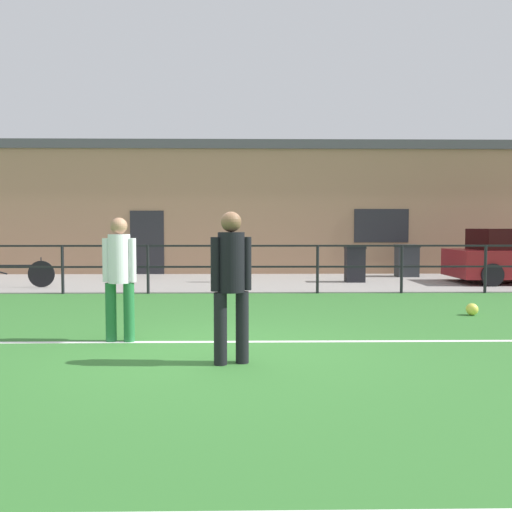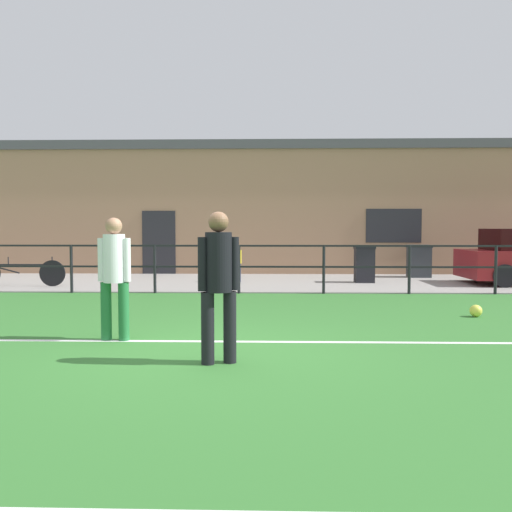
% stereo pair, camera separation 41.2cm
% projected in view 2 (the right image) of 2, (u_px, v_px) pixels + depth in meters
% --- Properties ---
extents(ground, '(60.00, 44.00, 0.04)m').
position_uv_depth(ground, '(210.00, 355.00, 6.64)').
color(ground, '#33702D').
extents(field_line_touchline, '(36.00, 0.11, 0.00)m').
position_uv_depth(field_line_touchline, '(216.00, 341.00, 7.32)').
color(field_line_touchline, white).
rests_on(field_line_touchline, ground).
extents(pavement_strip, '(48.00, 5.00, 0.02)m').
position_uv_depth(pavement_strip, '(244.00, 282.00, 15.12)').
color(pavement_strip, gray).
rests_on(pavement_strip, ground).
extents(perimeter_fence, '(36.07, 0.07, 1.15)m').
position_uv_depth(perimeter_fence, '(239.00, 262.00, 12.58)').
color(perimeter_fence, black).
rests_on(perimeter_fence, ground).
extents(clubhouse_facade, '(28.00, 2.56, 4.42)m').
position_uv_depth(clubhouse_facade, '(249.00, 208.00, 18.69)').
color(clubhouse_facade, '#A37A5B').
rests_on(clubhouse_facade, ground).
extents(player_goalkeeper, '(0.46, 0.31, 1.75)m').
position_uv_depth(player_goalkeeper, '(219.00, 278.00, 6.10)').
color(player_goalkeeper, black).
rests_on(player_goalkeeper, ground).
extents(player_striker, '(0.47, 0.30, 1.70)m').
position_uv_depth(player_striker, '(114.00, 271.00, 7.36)').
color(player_striker, '#237038').
rests_on(player_striker, ground).
extents(soccer_ball_match, '(0.21, 0.21, 0.21)m').
position_uv_depth(soccer_ball_match, '(476.00, 311.00, 9.32)').
color(soccer_ball_match, '#E5E04C').
rests_on(soccer_ball_match, ground).
extents(spectator_child, '(0.28, 0.19, 1.08)m').
position_uv_depth(spectator_child, '(236.00, 260.00, 14.97)').
color(spectator_child, '#232D4C').
rests_on(spectator_child, pavement_strip).
extents(bicycle_parked_0, '(2.40, 0.04, 0.77)m').
position_uv_depth(bicycle_parked_0, '(20.00, 273.00, 13.96)').
color(bicycle_parked_0, black).
rests_on(bicycle_parked_0, pavement_strip).
extents(trash_bin_0, '(0.68, 0.58, 1.00)m').
position_uv_depth(trash_bin_0, '(419.00, 261.00, 16.46)').
color(trash_bin_0, '#33383D').
rests_on(trash_bin_0, pavement_strip).
extents(trash_bin_1, '(0.55, 0.47, 1.02)m').
position_uv_depth(trash_bin_1, '(364.00, 264.00, 14.90)').
color(trash_bin_1, black).
rests_on(trash_bin_1, pavement_strip).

